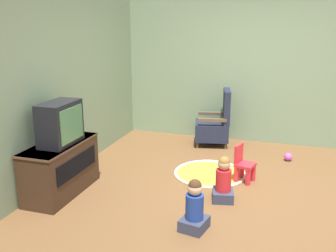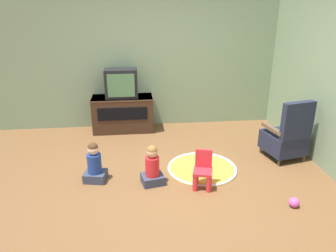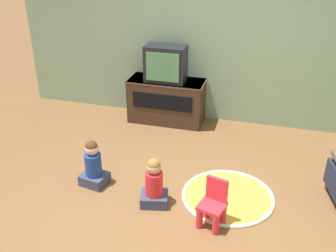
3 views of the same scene
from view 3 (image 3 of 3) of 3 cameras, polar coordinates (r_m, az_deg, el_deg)
ground_plane at (r=4.12m, az=1.34°, el=-12.63°), size 30.00×30.00×0.00m
wall_back at (r=5.69m, az=4.02°, el=13.84°), size 5.30×0.12×2.65m
tv_cabinet at (r=5.79m, az=-0.23°, el=3.79°), size 1.11×0.48×0.65m
television at (r=5.56m, az=-0.35°, el=9.01°), size 0.57×0.33×0.51m
yellow_kid_chair at (r=3.89m, az=6.50°, el=-11.62°), size 0.30×0.29×0.50m
play_mat at (r=4.38m, az=8.68°, el=-10.06°), size 1.00×1.00×0.04m
child_watching_left at (r=4.11m, az=-2.03°, el=-8.53°), size 0.33×0.30×0.55m
child_watching_center at (r=4.48m, az=-10.78°, el=-5.68°), size 0.33×0.30×0.56m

